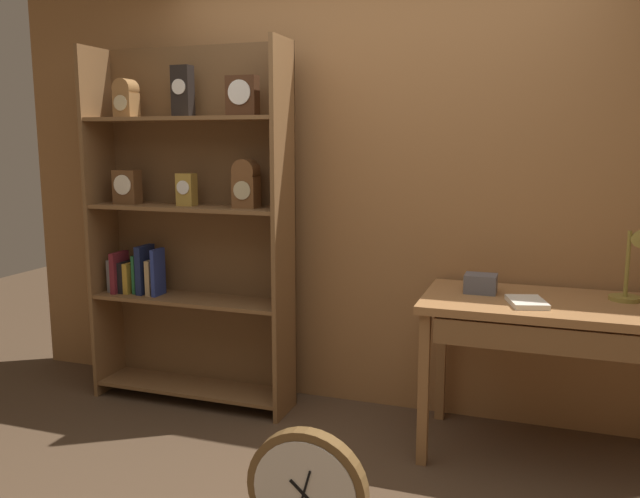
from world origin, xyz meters
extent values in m
cube|color=#9E6B3D|center=(0.00, 1.38, 1.30)|extent=(4.80, 0.05, 2.60)
cube|color=brown|center=(-1.66, 1.04, 1.06)|extent=(0.02, 0.31, 2.12)
cube|color=brown|center=(-0.45, 1.04, 1.06)|extent=(0.03, 0.31, 2.12)
cube|color=brown|center=(-1.05, 1.19, 1.06)|extent=(1.24, 0.01, 2.12)
cube|color=brown|center=(-1.05, 1.04, 0.08)|extent=(1.19, 0.29, 0.02)
cube|color=brown|center=(-1.05, 1.04, 0.64)|extent=(1.19, 0.29, 0.02)
cube|color=brown|center=(-1.05, 1.04, 1.19)|extent=(1.19, 0.29, 0.02)
cube|color=brown|center=(-1.05, 1.04, 1.70)|extent=(1.19, 0.29, 0.02)
cube|color=olive|center=(-1.44, 1.04, 1.78)|extent=(0.12, 0.11, 0.14)
cylinder|color=olive|center=(-1.44, 1.04, 1.87)|extent=(0.12, 0.11, 0.12)
cylinder|color=#C6B78C|center=(-1.44, 0.98, 1.79)|extent=(0.09, 0.01, 0.09)
cube|color=brown|center=(-1.45, 1.02, 1.30)|extent=(0.15, 0.09, 0.20)
cylinder|color=silver|center=(-1.45, 0.97, 1.32)|extent=(0.12, 0.01, 0.12)
cube|color=black|center=(-1.07, 1.06, 1.85)|extent=(0.11, 0.08, 0.29)
cylinder|color=silver|center=(-1.07, 1.02, 1.88)|extent=(0.09, 0.01, 0.09)
cube|color=#B28C38|center=(-1.06, 1.04, 1.29)|extent=(0.10, 0.07, 0.19)
cylinder|color=white|center=(-1.06, 1.00, 1.31)|extent=(0.08, 0.01, 0.08)
cube|color=#472816|center=(-0.68, 1.03, 1.82)|extent=(0.18, 0.07, 0.22)
cylinder|color=white|center=(-0.68, 0.99, 1.83)|extent=(0.13, 0.01, 0.13)
cube|color=brown|center=(-0.68, 1.04, 1.29)|extent=(0.14, 0.10, 0.18)
cylinder|color=brown|center=(-0.68, 1.04, 1.41)|extent=(0.14, 0.10, 0.14)
cylinder|color=#C6B78C|center=(-0.68, 0.99, 1.30)|extent=(0.10, 0.01, 0.10)
cube|color=slate|center=(-1.59, 1.05, 0.75)|extent=(0.04, 0.13, 0.20)
cube|color=maroon|center=(-1.54, 1.03, 0.77)|extent=(0.03, 0.16, 0.25)
cube|color=black|center=(-1.51, 1.06, 0.74)|extent=(0.04, 0.16, 0.19)
cube|color=#B78C2D|center=(-1.47, 1.04, 0.74)|extent=(0.03, 0.13, 0.19)
cube|color=#236638|center=(-1.42, 1.06, 0.77)|extent=(0.02, 0.12, 0.24)
cube|color=#19234C|center=(-1.37, 1.06, 0.80)|extent=(0.04, 0.16, 0.30)
cube|color=tan|center=(-1.32, 1.05, 0.75)|extent=(0.03, 0.13, 0.21)
cube|color=navy|center=(-1.27, 1.03, 0.79)|extent=(0.03, 0.12, 0.29)
cube|color=#9E6B3D|center=(1.00, 0.99, 0.79)|extent=(1.27, 0.66, 0.04)
cube|color=olive|center=(0.41, 0.71, 0.38)|extent=(0.05, 0.05, 0.77)
cube|color=olive|center=(0.41, 1.27, 0.38)|extent=(0.05, 0.05, 0.77)
cube|color=brown|center=(1.00, 0.68, 0.70)|extent=(1.08, 0.03, 0.12)
cylinder|color=olive|center=(1.31, 1.12, 0.82)|extent=(0.15, 0.15, 0.02)
cylinder|color=olive|center=(1.31, 1.12, 0.99)|extent=(0.02, 0.02, 0.32)
cube|color=#595960|center=(0.63, 1.05, 0.85)|extent=(0.16, 0.13, 0.10)
cube|color=silver|center=(0.86, 0.87, 0.82)|extent=(0.22, 0.26, 0.02)
cylinder|color=brown|center=(0.13, -0.15, 0.28)|extent=(0.47, 0.06, 0.47)
cylinder|color=silver|center=(0.13, -0.18, 0.28)|extent=(0.41, 0.01, 0.41)
cube|color=black|center=(0.13, -0.19, 0.28)|extent=(0.11, 0.01, 0.10)
cube|color=black|center=(0.13, -0.19, 0.28)|extent=(0.06, 0.01, 0.19)
camera|label=1|loc=(0.91, -2.27, 1.57)|focal=36.42mm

